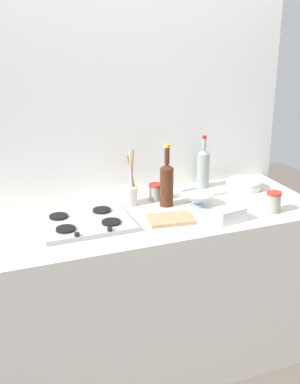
{
  "coord_description": "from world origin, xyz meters",
  "views": [
    {
      "loc": [
        -0.87,
        -2.22,
        1.9
      ],
      "look_at": [
        0.0,
        0.0,
        1.02
      ],
      "focal_mm": 47.02,
      "sensor_mm": 36.0,
      "label": 1
    }
  ],
  "objects_px": {
    "wine_bottle_leftmost": "(167,183)",
    "condiment_jar_front": "(273,202)",
    "wine_bottle_mid_left": "(203,167)",
    "utensil_crock": "(129,194)",
    "stovetop_hob": "(85,222)",
    "condiment_jar_rear": "(155,192)",
    "plate_stack": "(244,184)",
    "butter_dish": "(229,215)",
    "mixing_bowl": "(197,199)",
    "cutting_board": "(170,219)"
  },
  "relations": [
    {
      "from": "butter_dish",
      "to": "mixing_bowl",
      "type": "bearing_deg",
      "value": 104.47
    },
    {
      "from": "utensil_crock",
      "to": "condiment_jar_front",
      "type": "xyz_separation_m",
      "value": [
        0.66,
        -0.37,
        -0.01
      ]
    },
    {
      "from": "mixing_bowl",
      "to": "cutting_board",
      "type": "height_order",
      "value": "mixing_bowl"
    },
    {
      "from": "stovetop_hob",
      "to": "plate_stack",
      "type": "height_order",
      "value": "plate_stack"
    },
    {
      "from": "plate_stack",
      "to": "cutting_board",
      "type": "bearing_deg",
      "value": -154.98
    },
    {
      "from": "wine_bottle_leftmost",
      "to": "condiment_jar_rear",
      "type": "relative_size",
      "value": 3.63
    },
    {
      "from": "plate_stack",
      "to": "wine_bottle_mid_left",
      "type": "distance_m",
      "value": 0.26
    },
    {
      "from": "wine_bottle_leftmost",
      "to": "wine_bottle_mid_left",
      "type": "distance_m",
      "value": 0.37
    },
    {
      "from": "mixing_bowl",
      "to": "condiment_jar_rear",
      "type": "distance_m",
      "value": 0.24
    },
    {
      "from": "wine_bottle_leftmost",
      "to": "plate_stack",
      "type": "bearing_deg",
      "value": 8.38
    },
    {
      "from": "utensil_crock",
      "to": "condiment_jar_rear",
      "type": "bearing_deg",
      "value": 4.67
    },
    {
      "from": "wine_bottle_leftmost",
      "to": "condiment_jar_rear",
      "type": "xyz_separation_m",
      "value": [
        -0.02,
        0.1,
        -0.08
      ]
    },
    {
      "from": "utensil_crock",
      "to": "stovetop_hob",
      "type": "bearing_deg",
      "value": -149.12
    },
    {
      "from": "mixing_bowl",
      "to": "condiment_jar_front",
      "type": "height_order",
      "value": "condiment_jar_front"
    },
    {
      "from": "plate_stack",
      "to": "stovetop_hob",
      "type": "bearing_deg",
      "value": -170.43
    },
    {
      "from": "condiment_jar_front",
      "to": "butter_dish",
      "type": "bearing_deg",
      "value": -175.01
    },
    {
      "from": "stovetop_hob",
      "to": "condiment_jar_front",
      "type": "height_order",
      "value": "condiment_jar_front"
    },
    {
      "from": "condiment_jar_rear",
      "to": "condiment_jar_front",
      "type": "bearing_deg",
      "value": -37.27
    },
    {
      "from": "butter_dish",
      "to": "condiment_jar_front",
      "type": "height_order",
      "value": "condiment_jar_front"
    },
    {
      "from": "wine_bottle_leftmost",
      "to": "butter_dish",
      "type": "distance_m",
      "value": 0.38
    },
    {
      "from": "wine_bottle_leftmost",
      "to": "condiment_jar_front",
      "type": "bearing_deg",
      "value": -30.91
    },
    {
      "from": "stovetop_hob",
      "to": "wine_bottle_leftmost",
      "type": "distance_m",
      "value": 0.49
    },
    {
      "from": "stovetop_hob",
      "to": "condiment_jar_rear",
      "type": "relative_size",
      "value": 4.76
    },
    {
      "from": "wine_bottle_leftmost",
      "to": "condiment_jar_front",
      "type": "height_order",
      "value": "wine_bottle_leftmost"
    },
    {
      "from": "wine_bottle_mid_left",
      "to": "mixing_bowl",
      "type": "distance_m",
      "value": 0.33
    },
    {
      "from": "plate_stack",
      "to": "butter_dish",
      "type": "height_order",
      "value": "butter_dish"
    },
    {
      "from": "wine_bottle_leftmost",
      "to": "wine_bottle_mid_left",
      "type": "xyz_separation_m",
      "value": [
        0.31,
        0.19,
        -0.01
      ]
    },
    {
      "from": "butter_dish",
      "to": "condiment_jar_rear",
      "type": "distance_m",
      "value": 0.47
    },
    {
      "from": "mixing_bowl",
      "to": "plate_stack",
      "type": "bearing_deg",
      "value": 21.49
    },
    {
      "from": "plate_stack",
      "to": "cutting_board",
      "type": "relative_size",
      "value": 0.95
    },
    {
      "from": "wine_bottle_mid_left",
      "to": "utensil_crock",
      "type": "height_order",
      "value": "wine_bottle_mid_left"
    },
    {
      "from": "utensil_crock",
      "to": "mixing_bowl",
      "type": "bearing_deg",
      "value": -25.82
    },
    {
      "from": "butter_dish",
      "to": "condiment_jar_rear",
      "type": "height_order",
      "value": "condiment_jar_rear"
    },
    {
      "from": "wine_bottle_leftmost",
      "to": "utensil_crock",
      "type": "relative_size",
      "value": 1.12
    },
    {
      "from": "wine_bottle_leftmost",
      "to": "cutting_board",
      "type": "relative_size",
      "value": 1.54
    },
    {
      "from": "utensil_crock",
      "to": "cutting_board",
      "type": "xyz_separation_m",
      "value": [
        0.11,
        -0.28,
        -0.05
      ]
    },
    {
      "from": "wine_bottle_leftmost",
      "to": "wine_bottle_mid_left",
      "type": "relative_size",
      "value": 1.09
    },
    {
      "from": "stovetop_hob",
      "to": "wine_bottle_mid_left",
      "type": "bearing_deg",
      "value": 19.8
    },
    {
      "from": "plate_stack",
      "to": "butter_dish",
      "type": "distance_m",
      "value": 0.5
    },
    {
      "from": "condiment_jar_rear",
      "to": "plate_stack",
      "type": "bearing_deg",
      "value": -1.96
    },
    {
      "from": "stovetop_hob",
      "to": "cutting_board",
      "type": "height_order",
      "value": "stovetop_hob"
    },
    {
      "from": "butter_dish",
      "to": "cutting_board",
      "type": "bearing_deg",
      "value": 157.93
    },
    {
      "from": "stovetop_hob",
      "to": "butter_dish",
      "type": "distance_m",
      "value": 0.71
    },
    {
      "from": "plate_stack",
      "to": "utensil_crock",
      "type": "bearing_deg",
      "value": 179.51
    },
    {
      "from": "condiment_jar_front",
      "to": "wine_bottle_leftmost",
      "type": "bearing_deg",
      "value": 149.09
    },
    {
      "from": "utensil_crock",
      "to": "condiment_jar_front",
      "type": "height_order",
      "value": "utensil_crock"
    },
    {
      "from": "wine_bottle_leftmost",
      "to": "condiment_jar_front",
      "type": "xyz_separation_m",
      "value": [
        0.48,
        -0.29,
        -0.07
      ]
    },
    {
      "from": "plate_stack",
      "to": "condiment_jar_front",
      "type": "relative_size",
      "value": 1.9
    },
    {
      "from": "plate_stack",
      "to": "cutting_board",
      "type": "xyz_separation_m",
      "value": [
        -0.59,
        -0.28,
        -0.02
      ]
    },
    {
      "from": "wine_bottle_leftmost",
      "to": "mixing_bowl",
      "type": "bearing_deg",
      "value": -27.11
    }
  ]
}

